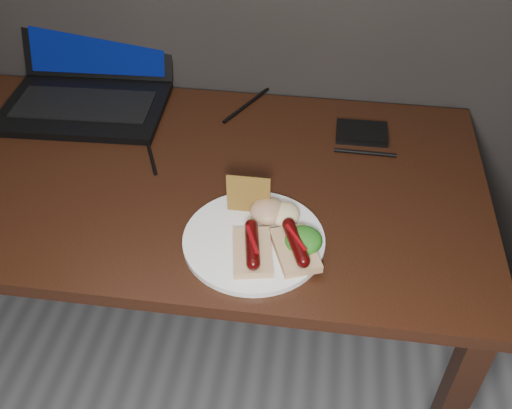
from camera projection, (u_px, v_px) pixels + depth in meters
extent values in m
cube|color=black|center=(162.00, 177.00, 1.26)|extent=(1.40, 0.70, 0.03)
cube|color=black|center=(0.00, 191.00, 1.79)|extent=(0.05, 0.05, 0.72)
cube|color=black|center=(420.00, 231.00, 1.66)|extent=(0.05, 0.05, 0.72)
cube|color=black|center=(85.00, 108.00, 1.42)|extent=(0.41, 0.28, 0.02)
cube|color=black|center=(84.00, 104.00, 1.41)|extent=(0.34, 0.16, 0.00)
cube|color=black|center=(96.00, 31.00, 1.47)|extent=(0.40, 0.11, 0.23)
cube|color=#080F57|center=(96.00, 31.00, 1.47)|extent=(0.36, 0.09, 0.20)
cube|color=black|center=(362.00, 133.00, 1.34)|extent=(0.12, 0.09, 0.02)
cylinder|color=black|center=(150.00, 150.00, 1.30)|extent=(0.08, 0.17, 0.01)
cylinder|color=black|center=(250.00, 102.00, 1.45)|extent=(0.11, 0.20, 0.01)
cylinder|color=black|center=(365.00, 153.00, 1.29)|extent=(0.14, 0.01, 0.01)
cylinder|color=white|center=(254.00, 240.00, 1.08)|extent=(0.35, 0.35, 0.01)
cube|color=#D8B57F|center=(252.00, 252.00, 1.04)|extent=(0.09, 0.13, 0.02)
cylinder|color=#430504|center=(252.00, 244.00, 1.03)|extent=(0.04, 0.10, 0.02)
sphere|color=#430504|center=(253.00, 264.00, 0.99)|extent=(0.03, 0.02, 0.02)
sphere|color=#430504|center=(251.00, 226.00, 1.06)|extent=(0.03, 0.02, 0.02)
cylinder|color=maroon|center=(252.00, 239.00, 1.02)|extent=(0.03, 0.07, 0.01)
cube|color=#D8B57F|center=(295.00, 250.00, 1.04)|extent=(0.11, 0.13, 0.02)
cylinder|color=#430504|center=(296.00, 242.00, 1.03)|extent=(0.06, 0.10, 0.02)
sphere|color=#430504|center=(303.00, 261.00, 1.00)|extent=(0.03, 0.02, 0.02)
sphere|color=#430504|center=(289.00, 224.00, 1.06)|extent=(0.03, 0.02, 0.02)
cylinder|color=maroon|center=(296.00, 237.00, 1.02)|extent=(0.04, 0.06, 0.01)
cube|color=#B08930|center=(248.00, 195.00, 1.11)|extent=(0.08, 0.01, 0.08)
ellipsoid|color=#1A5410|center=(304.00, 240.00, 1.05)|extent=(0.07, 0.07, 0.04)
ellipsoid|color=maroon|center=(268.00, 211.00, 1.11)|extent=(0.07, 0.07, 0.04)
ellipsoid|color=beige|center=(284.00, 214.00, 1.10)|extent=(0.06, 0.06, 0.04)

